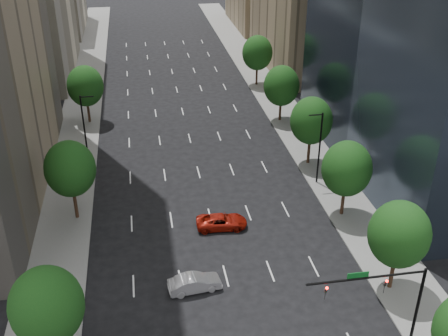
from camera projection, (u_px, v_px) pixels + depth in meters
sidewalk_left at (69, 182)px, 64.25m from camera, size 6.00×200.00×0.15m
sidewalk_right at (319, 162)px, 68.77m from camera, size 6.00×200.00×0.15m
tree_right_1 at (399, 234)px, 45.02m from camera, size 5.20×5.20×8.75m
tree_right_2 at (347, 169)px, 55.51m from camera, size 5.20×5.20×8.61m
tree_right_3 at (311, 121)px, 65.80m from camera, size 5.20×5.20×8.89m
tree_right_4 at (281, 86)px, 78.17m from camera, size 5.20×5.20×8.46m
tree_right_5 at (257, 53)px, 91.94m from camera, size 5.20×5.20×8.75m
tree_left_0 at (47, 306)px, 37.46m from camera, size 5.20×5.20×8.75m
tree_left_1 at (70, 169)px, 54.73m from camera, size 5.20×5.20×8.97m
tree_left_2 at (85, 86)px, 77.46m from camera, size 5.20×5.20×8.68m
streetlight_rn at (319, 146)px, 61.87m from camera, size 1.70×0.20×9.00m
streetlight_ln at (85, 127)px, 66.64m from camera, size 1.70×0.20×9.00m
traffic_signal at (390, 292)px, 39.57m from camera, size 9.12×0.40×7.38m
car_silver at (195, 283)px, 47.13m from camera, size 4.84×2.20×1.54m
car_red_far at (222, 222)px, 55.66m from camera, size 5.39×2.75×1.46m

